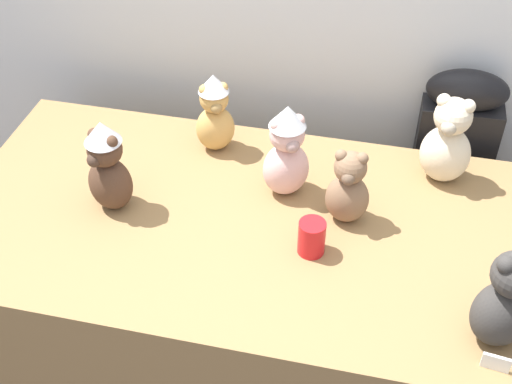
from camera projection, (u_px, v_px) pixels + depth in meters
display_table at (256, 298)px, 2.37m from camera, size 1.89×0.96×0.72m
instrument_case at (446, 182)px, 2.64m from camera, size 0.28×0.13×0.97m
teddy_bear_honey at (215, 114)px, 2.33m from camera, size 0.17×0.16×0.29m
teddy_bear_charcoal at (506, 302)px, 1.71m from camera, size 0.20×0.19×0.31m
teddy_bear_cocoa at (108, 167)px, 2.09m from camera, size 0.18×0.17×0.32m
teddy_bear_cream at (447, 142)px, 2.20m from camera, size 0.19×0.17×0.31m
teddy_bear_mocha at (348, 189)px, 2.07m from camera, size 0.13×0.12×0.26m
teddy_bear_blush at (287, 152)px, 2.14m from camera, size 0.19×0.18×0.33m
party_cup_red at (312, 237)px, 2.01m from camera, size 0.08×0.08×0.11m
name_card_front_left at (496, 363)px, 1.72m from camera, size 0.07×0.02×0.05m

